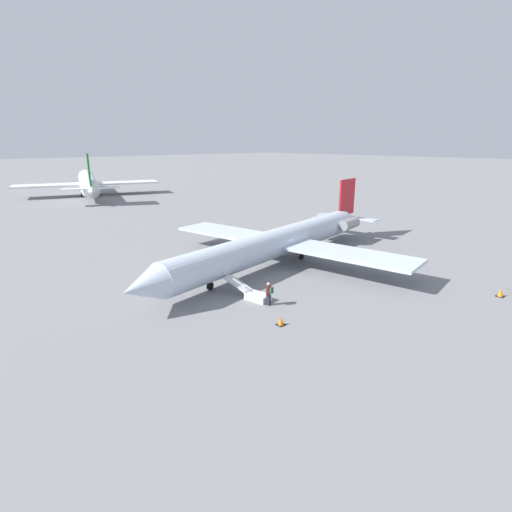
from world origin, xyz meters
TOP-DOWN VIEW (x-y plane):
  - ground_plane at (0.00, 0.00)m, footprint 600.00×600.00m
  - airplane_main at (-1.01, -0.14)m, footprint 34.32×26.40m
  - airplane_far_center at (-7.91, -65.04)m, footprint 29.88×38.54m
  - boarding_stairs at (7.70, 5.04)m, footprint 1.59×4.12m
  - passenger at (7.75, 6.68)m, footprint 0.37×0.56m
  - traffic_cone_near_stairs at (9.50, 9.52)m, footprint 0.54×0.54m
  - traffic_cone_near_cart at (-6.32, 17.78)m, footprint 0.58×0.58m

SIDE VIEW (x-z plane):
  - ground_plane at x=0.00m, z-range 0.00..0.00m
  - traffic_cone_near_stairs at x=9.50m, z-range -0.02..0.57m
  - traffic_cone_near_cart at x=-6.32m, z-range -0.02..0.61m
  - boarding_stairs at x=7.70m, z-range -0.49..1.25m
  - passenger at x=7.75m, z-range 0.13..1.87m
  - airplane_main at x=-1.01m, z-range -1.43..5.68m
  - airplane_far_center at x=-7.91m, z-range -1.91..7.55m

